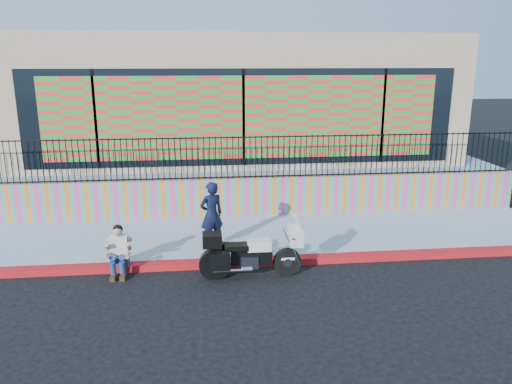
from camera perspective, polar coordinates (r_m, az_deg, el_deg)
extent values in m
plane|color=black|center=(11.42, 0.44, -8.29)|extent=(90.00, 90.00, 0.00)
cube|color=#B20C25|center=(11.40, 0.44, -7.94)|extent=(16.00, 0.30, 0.15)
cube|color=#99A3B8|center=(12.92, -0.41, -5.10)|extent=(16.00, 3.00, 0.15)
cube|color=#F64088|center=(14.25, -1.08, -0.54)|extent=(16.00, 0.20, 1.10)
cube|color=#99A3B8|center=(19.21, -2.46, 3.31)|extent=(16.00, 10.00, 1.25)
cube|color=tan|center=(18.65, -2.51, 11.10)|extent=(14.00, 8.00, 4.00)
cube|color=black|center=(14.70, -1.43, 8.49)|extent=(12.60, 0.04, 2.80)
cube|color=#E63D33|center=(14.67, -1.42, 8.48)|extent=(11.48, 0.02, 2.40)
cylinder|color=black|center=(10.82, 3.61, -7.96)|extent=(0.60, 0.13, 0.60)
cylinder|color=black|center=(10.68, -4.72, -8.31)|extent=(0.60, 0.13, 0.60)
cube|color=black|center=(10.66, -0.53, -7.39)|extent=(0.87, 0.26, 0.31)
cube|color=silver|center=(10.69, -0.77, -7.85)|extent=(0.37, 0.31, 0.27)
cube|color=silver|center=(10.58, 0.36, -6.07)|extent=(0.50, 0.29, 0.22)
cube|color=black|center=(10.55, -2.27, -6.26)|extent=(0.50, 0.31, 0.11)
cube|color=silver|center=(10.63, 4.54, -4.97)|extent=(0.27, 0.47, 0.38)
cube|color=silver|center=(10.54, 4.76, -3.47)|extent=(0.17, 0.42, 0.31)
cube|color=black|center=(10.46, -5.04, -5.47)|extent=(0.40, 0.38, 0.27)
cube|color=black|center=(10.35, -4.19, -7.87)|extent=(0.44, 0.16, 0.37)
cube|color=black|center=(10.85, -4.30, -6.75)|extent=(0.44, 0.16, 0.37)
cube|color=silver|center=(10.78, 3.62, -7.52)|extent=(0.29, 0.15, 0.05)
imported|color=black|center=(11.85, -5.10, -2.58)|extent=(0.69, 0.58, 1.60)
cube|color=navy|center=(11.40, -15.22, -7.59)|extent=(0.36, 0.28, 0.18)
cube|color=silver|center=(11.24, -15.37, -6.02)|extent=(0.38, 0.27, 0.54)
sphere|color=tan|center=(11.08, -15.53, -4.35)|extent=(0.21, 0.21, 0.21)
cube|color=#472814|center=(11.09, -16.01, -9.37)|extent=(0.11, 0.26, 0.10)
cube|color=#472814|center=(11.06, -14.97, -9.37)|extent=(0.11, 0.26, 0.10)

